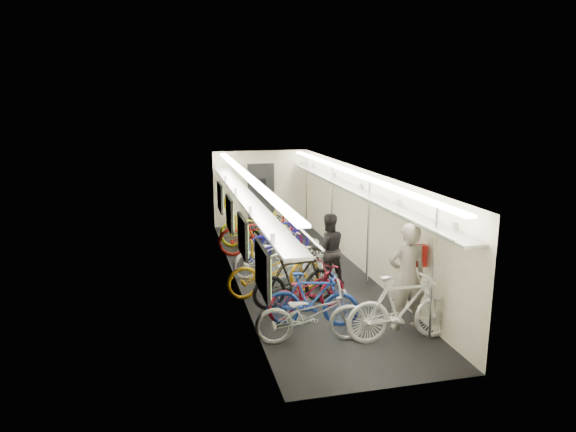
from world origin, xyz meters
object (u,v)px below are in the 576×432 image
bicycle_0 (311,314)px  bicycle_1 (312,299)px  passenger_mid (328,250)px  passenger_near (407,277)px  backpack (419,256)px

bicycle_0 → bicycle_1: (0.19, 0.60, 0.01)m
passenger_mid → passenger_near: bearing=105.2°
bicycle_0 → passenger_near: size_ratio=0.98×
passenger_mid → bicycle_0: bearing=66.9°
passenger_mid → backpack: (0.91, -2.30, 0.49)m
bicycle_1 → bicycle_0: bearing=179.4°
bicycle_1 → passenger_mid: passenger_mid is taller
bicycle_0 → backpack: size_ratio=4.89×
passenger_near → backpack: passenger_near is taller
passenger_mid → backpack: size_ratio=4.18×
bicycle_1 → backpack: (1.82, -0.36, 0.78)m
passenger_near → passenger_mid: 2.50m
bicycle_1 → passenger_near: passenger_near is taller
bicycle_0 → passenger_mid: 2.79m
bicycle_0 → bicycle_1: bicycle_1 is taller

